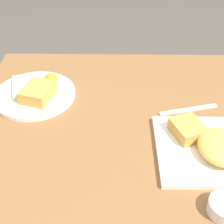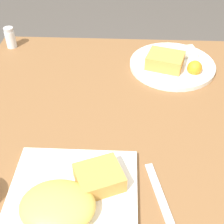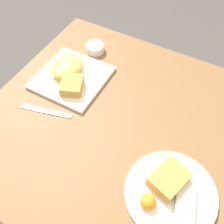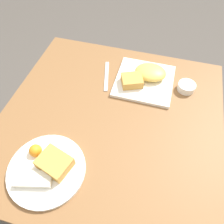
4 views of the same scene
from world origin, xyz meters
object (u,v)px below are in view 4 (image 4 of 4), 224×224
(plate_square_near, at_px, (145,78))
(butter_knife, at_px, (107,76))
(plate_oval_far, at_px, (47,168))
(sauce_ramekin, at_px, (186,87))

(plate_square_near, distance_m, butter_knife, 0.18)
(plate_oval_far, bearing_deg, butter_knife, -97.67)
(plate_square_near, xyz_separation_m, butter_knife, (0.17, 0.02, -0.02))
(plate_square_near, xyz_separation_m, plate_oval_far, (0.24, 0.50, -0.01))
(plate_oval_far, height_order, sauce_ramekin, plate_oval_far)
(plate_oval_far, xyz_separation_m, butter_knife, (-0.06, -0.48, -0.01))
(sauce_ramekin, bearing_deg, butter_knife, 2.19)
(sauce_ramekin, xyz_separation_m, butter_knife, (0.35, 0.01, -0.01))
(plate_oval_far, bearing_deg, sauce_ramekin, -130.32)
(plate_square_near, relative_size, butter_knife, 1.35)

